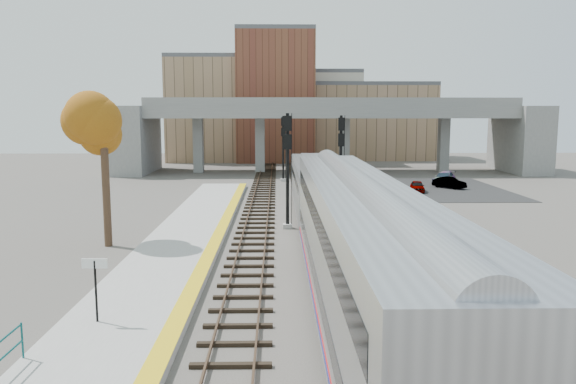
# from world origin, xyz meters

# --- Properties ---
(ground) EXTENTS (160.00, 160.00, 0.00)m
(ground) POSITION_xyz_m (0.00, 0.00, 0.00)
(ground) COLOR #47423D
(ground) RESTS_ON ground
(platform) EXTENTS (4.50, 60.00, 0.35)m
(platform) POSITION_xyz_m (-7.25, 0.00, 0.17)
(platform) COLOR #9E9E99
(platform) RESTS_ON ground
(yellow_strip) EXTENTS (0.70, 60.00, 0.01)m
(yellow_strip) POSITION_xyz_m (-5.35, 0.00, 0.35)
(yellow_strip) COLOR yellow
(yellow_strip) RESTS_ON platform
(tracks) EXTENTS (10.70, 95.00, 0.25)m
(tracks) POSITION_xyz_m (0.93, 12.50, 0.08)
(tracks) COLOR black
(tracks) RESTS_ON ground
(overpass) EXTENTS (54.00, 12.00, 9.50)m
(overpass) POSITION_xyz_m (4.92, 45.00, 5.81)
(overpass) COLOR slate
(overpass) RESTS_ON ground
(buildings_far) EXTENTS (43.00, 21.00, 20.60)m
(buildings_far) POSITION_xyz_m (1.26, 66.57, 7.88)
(buildings_far) COLOR #997759
(buildings_far) RESTS_ON ground
(parking_lot) EXTENTS (14.00, 18.00, 0.04)m
(parking_lot) POSITION_xyz_m (14.00, 28.00, 0.02)
(parking_lot) COLOR black
(parking_lot) RESTS_ON ground
(locomotive) EXTENTS (3.02, 19.05, 4.10)m
(locomotive) POSITION_xyz_m (1.00, 13.53, 2.28)
(locomotive) COLOR #A8AAB2
(locomotive) RESTS_ON ground
(coach) EXTENTS (3.03, 25.00, 5.00)m
(coach) POSITION_xyz_m (1.00, -9.07, 2.80)
(coach) COLOR #A8AAB2
(coach) RESTS_ON ground
(signal_mast_near) EXTENTS (0.60, 0.64, 7.62)m
(signal_mast_near) POSITION_xyz_m (-1.10, 8.56, 3.88)
(signal_mast_near) COLOR #9E9E99
(signal_mast_near) RESTS_ON ground
(signal_mast_mid) EXTENTS (0.60, 0.64, 7.46)m
(signal_mast_mid) POSITION_xyz_m (3.00, 13.82, 3.77)
(signal_mast_mid) COLOR #9E9E99
(signal_mast_mid) RESTS_ON ground
(signal_mast_far) EXTENTS (0.60, 0.64, 7.33)m
(signal_mast_far) POSITION_xyz_m (-1.10, 34.76, 3.69)
(signal_mast_far) COLOR #9E9E99
(signal_mast_far) RESTS_ON ground
(station_sign) EXTENTS (0.90, 0.08, 2.27)m
(station_sign) POSITION_xyz_m (-8.12, -9.07, 1.98)
(station_sign) COLOR black
(station_sign) RESTS_ON platform
(tree) EXTENTS (3.60, 3.60, 9.13)m
(tree) POSITION_xyz_m (-11.54, 3.78, 6.77)
(tree) COLOR #382619
(tree) RESTS_ON ground
(car_a) EXTENTS (1.80, 3.34, 1.08)m
(car_a) POSITION_xyz_m (11.82, 25.61, 0.58)
(car_a) COLOR #99999E
(car_a) RESTS_ON parking_lot
(car_b) EXTENTS (3.11, 3.45, 1.14)m
(car_b) POSITION_xyz_m (15.76, 28.26, 0.61)
(car_b) COLOR #99999E
(car_b) RESTS_ON parking_lot
(car_c) EXTENTS (3.73, 4.78, 1.29)m
(car_c) POSITION_xyz_m (16.24, 31.65, 0.69)
(car_c) COLOR #99999E
(car_c) RESTS_ON parking_lot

